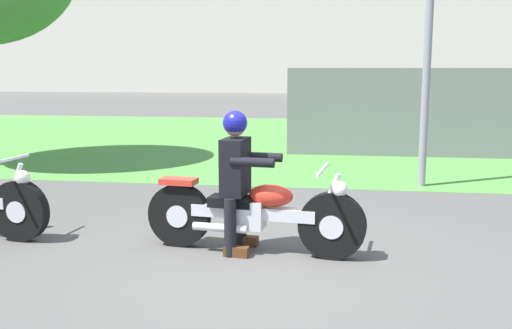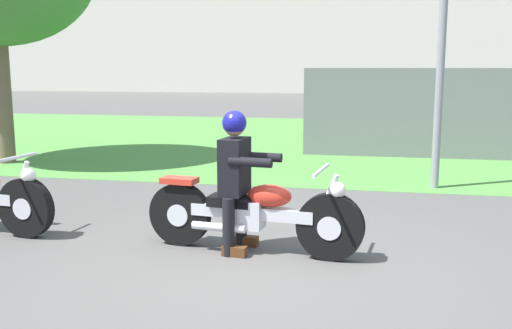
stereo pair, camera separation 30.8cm
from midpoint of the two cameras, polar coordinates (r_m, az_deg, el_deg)
name	(u,v)px [view 2 (the right image)]	position (r m, az deg, el deg)	size (l,w,h in m)	color
ground	(245,268)	(5.38, 0.54, -10.19)	(120.00, 120.00, 0.00)	#565451
grass_verge	(327,140)	(14.74, 7.58, 2.42)	(60.00, 12.00, 0.01)	#549342
motorcycle_lead	(253,213)	(5.72, 1.21, -4.84)	(2.21, 0.66, 0.88)	black
rider_lead	(236,170)	(5.68, -0.39, -0.55)	(0.58, 0.50, 1.40)	black
fence_segment	(481,114)	(12.29, 21.95, 4.60)	(7.00, 0.06, 1.80)	slate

